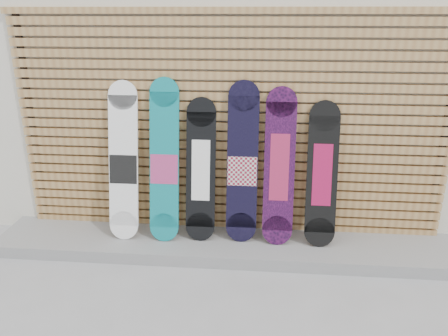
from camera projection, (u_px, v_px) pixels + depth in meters
The scene contains 10 objects.
ground at pixel (238, 292), 3.72m from camera, with size 80.00×80.00×0.00m, color gray.
building at pixel (288, 44), 6.34m from camera, with size 12.00×5.00×3.60m, color beige.
concrete_step at pixel (227, 245), 4.35m from camera, with size 4.60×0.70×0.12m, color gray.
slat_wall at pixel (230, 126), 4.23m from camera, with size 4.26×0.08×2.29m.
snowboard_0 at pixel (123, 163), 4.24m from camera, with size 0.29×0.36×1.53m.
snowboard_1 at pixel (164, 162), 4.20m from camera, with size 0.28×0.36×1.56m.
snowboard_2 at pixel (201, 170), 4.22m from camera, with size 0.29×0.32×1.38m.
snowboard_3 at pixel (242, 164), 4.17m from camera, with size 0.30×0.30×1.54m.
snowboard_4 at pixel (279, 167), 4.13m from camera, with size 0.29×0.33×1.49m.
snowboard_5 at pixel (322, 175), 4.11m from camera, with size 0.29×0.34×1.37m.
Camera 1 is at (0.16, -3.14, 2.27)m, focal length 35.00 mm.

